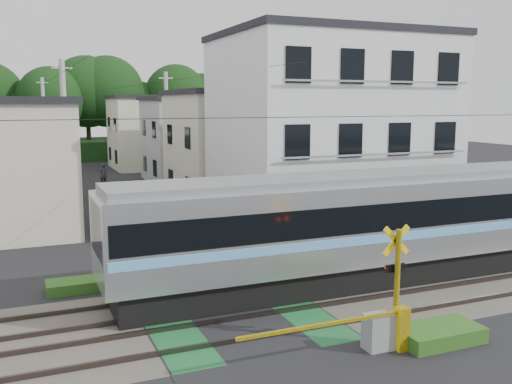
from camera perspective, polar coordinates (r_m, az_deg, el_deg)
name	(u,v)px	position (r m, az deg, el deg)	size (l,w,h in m)	color
ground	(233,314)	(16.85, -2.33, -12.12)	(120.00, 120.00, 0.00)	black
track_bed	(233,313)	(16.84, -2.33, -12.00)	(120.00, 120.00, 0.14)	#47423A
crossing_signal_near	(383,322)	(14.70, 12.58, -12.59)	(4.74, 0.65, 3.09)	yellow
crossing_signal_far	(120,267)	(19.38, -13.43, -7.30)	(4.74, 0.65, 3.09)	yellow
apartment_block	(328,131)	(28.00, 7.26, 6.02)	(10.20, 8.36, 9.30)	silver
houses_row	(107,143)	(41.16, -14.72, 4.75)	(22.07, 31.35, 6.80)	beige
tree_hill	(66,106)	(64.40, -18.49, 8.16)	(40.00, 11.27, 11.90)	black
catenary	(408,177)	(18.84, 14.94, 1.46)	(60.00, 5.04, 7.00)	#2D2D33
utility_poles	(92,134)	(38.06, -16.10, 5.64)	(7.90, 42.00, 8.00)	#A5A5A0
pedestrian	(103,174)	(43.56, -15.05, 1.72)	(0.58, 0.38, 1.60)	#31313D
weed_patches	(289,301)	(17.36, 3.32, -10.83)	(10.25, 8.80, 0.40)	#2D5E1E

